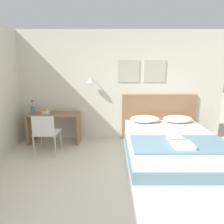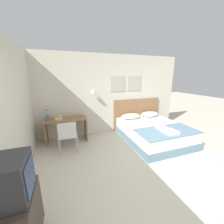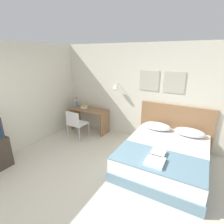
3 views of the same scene
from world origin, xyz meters
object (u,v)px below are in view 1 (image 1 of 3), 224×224
Objects in this scene: pillow_right at (178,119)px; flower_vase at (33,109)px; folded_towel_near_foot at (176,139)px; folded_towel_mid_bed at (183,145)px; headboard at (159,117)px; fruit_bowl at (46,112)px; desk_chair at (46,131)px; bed at (170,145)px; throw_blanket at (181,144)px; pillow_left at (145,119)px; desk at (55,122)px.

flower_vase reaches higher than pillow_right.
folded_towel_mid_bed is (0.02, -0.29, 0.00)m from folded_towel_near_foot.
fruit_bowl is at bearing -174.68° from headboard.
headboard reaches higher than fruit_bowl.
flower_vase is at bearing 125.66° from desk_chair.
fruit_bowl is 0.30m from flower_vase.
folded_towel_near_foot is (-0.04, -0.46, 0.31)m from bed.
flower_vase is at bearing 179.59° from fruit_bowl.
desk_chair is (-2.50, 0.57, -0.05)m from folded_towel_near_foot.
throw_blanket is at bearing -15.62° from desk_chair.
headboard is 1.10× the size of throw_blanket.
folded_towel_mid_bed is (0.37, -1.52, -0.03)m from pillow_left.
folded_towel_near_foot reaches higher than throw_blanket.
throw_blanket is 4.90× the size of folded_towel_mid_bed.
throw_blanket is (0.00, -1.66, -0.05)m from headboard.
desk_chair is 3.84× the size of fruit_bowl.
pillow_left is at bearing -143.55° from headboard.
desk is 3.62× the size of flower_vase.
desk is at bearing 153.50° from folded_towel_near_foot.
desk_chair is at bearing 161.27° from folded_towel_mid_bed.
headboard is 2.15× the size of desk_chair.
folded_towel_mid_bed is at bearing -91.46° from bed.
desk is (-2.94, 0.02, -0.09)m from pillow_right.
headboard is 5.40× the size of folded_towel_mid_bed.
bed is 1.13× the size of headboard.
bed is 6.09× the size of folded_towel_mid_bed.
flower_vase reaches higher than throw_blanket.
pillow_left is 2.47× the size of folded_towel_near_foot.
flower_vase is at bearing 155.14° from throw_blanket.
flower_vase reaches higher than desk.
flower_vase is (-3.04, -0.25, 0.26)m from headboard.
headboard is 6.50× the size of folded_towel_near_foot.
bed is 2.68m from desk.
pillow_right is 2.12× the size of flower_vase.
folded_towel_mid_bed is at bearing -18.73° from desk_chair.
headboard is 8.24× the size of fruit_bowl.
desk_chair is (-2.93, -0.67, -0.08)m from pillow_right.
folded_towel_near_foot is at bearing -22.86° from flower_vase.
pillow_right is 3.13× the size of fruit_bowl.
bed is at bearing -63.39° from pillow_left.
desk is at bearing 148.68° from folded_towel_mid_bed.
folded_towel_mid_bed is at bearing -90.60° from headboard.
desk is 0.68m from desk_chair.
headboard is at bearing 5.32° from fruit_bowl.
desk_chair reaches higher than desk.
flower_vase reaches higher than folded_towel_mid_bed.
pillow_right is (0.39, 0.78, 0.34)m from bed.
desk_chair reaches higher than pillow_left.
pillow_left reaches higher than folded_towel_near_foot.
folded_towel_mid_bed is at bearing -85.38° from folded_towel_near_foot.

